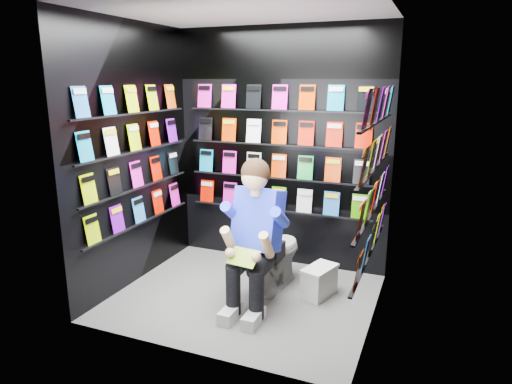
% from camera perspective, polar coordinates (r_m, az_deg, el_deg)
% --- Properties ---
extents(floor, '(2.40, 2.40, 0.00)m').
position_cam_1_polar(floor, '(4.52, -1.47, -12.98)').
color(floor, '#585856').
rests_on(floor, ground).
extents(ceiling, '(2.40, 2.40, 0.00)m').
position_cam_1_polar(ceiling, '(4.07, -1.71, 21.77)').
color(ceiling, white).
rests_on(ceiling, floor).
extents(wall_back, '(2.40, 0.04, 2.60)m').
position_cam_1_polar(wall_back, '(5.02, 3.02, 5.38)').
color(wall_back, black).
rests_on(wall_back, floor).
extents(wall_front, '(2.40, 0.04, 2.60)m').
position_cam_1_polar(wall_front, '(3.23, -8.72, 0.42)').
color(wall_front, black).
rests_on(wall_front, floor).
extents(wall_left, '(0.04, 2.00, 2.60)m').
position_cam_1_polar(wall_left, '(4.70, -15.14, 4.34)').
color(wall_left, black).
rests_on(wall_left, floor).
extents(wall_right, '(0.04, 2.00, 2.60)m').
position_cam_1_polar(wall_right, '(3.79, 15.30, 2.09)').
color(wall_right, black).
rests_on(wall_right, floor).
extents(comics_back, '(2.10, 0.06, 1.37)m').
position_cam_1_polar(comics_back, '(4.99, 2.91, 5.39)').
color(comics_back, red).
rests_on(comics_back, wall_back).
extents(comics_left, '(0.06, 1.70, 1.37)m').
position_cam_1_polar(comics_left, '(4.68, -14.85, 4.38)').
color(comics_left, red).
rests_on(comics_left, wall_left).
extents(comics_right, '(0.06, 1.70, 1.37)m').
position_cam_1_polar(comics_right, '(3.79, 14.86, 2.20)').
color(comics_right, red).
rests_on(comics_right, wall_right).
extents(toilet, '(0.51, 0.80, 0.73)m').
position_cam_1_polar(toilet, '(4.60, 2.12, -7.44)').
color(toilet, white).
rests_on(toilet, floor).
extents(longbox, '(0.30, 0.41, 0.27)m').
position_cam_1_polar(longbox, '(4.52, 7.91, -11.18)').
color(longbox, silver).
rests_on(longbox, floor).
extents(longbox_lid, '(0.32, 0.43, 0.03)m').
position_cam_1_polar(longbox_lid, '(4.46, 7.98, -9.43)').
color(longbox_lid, silver).
rests_on(longbox_lid, longbox).
extents(reader, '(0.68, 0.90, 1.54)m').
position_cam_1_polar(reader, '(4.12, 0.37, -3.57)').
color(reader, blue).
rests_on(reader, toilet).
extents(held_comic, '(0.28, 0.19, 0.11)m').
position_cam_1_polar(held_comic, '(3.90, -1.57, -8.16)').
color(held_comic, green).
rests_on(held_comic, reader).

